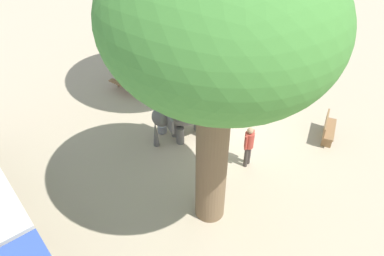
{
  "coord_description": "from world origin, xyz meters",
  "views": [
    {
      "loc": [
        -7.61,
        8.38,
        8.99
      ],
      "look_at": [
        0.5,
        1.73,
        0.8
      ],
      "focal_mm": 34.48,
      "sensor_mm": 36.0,
      "label": 1
    }
  ],
  "objects_px": {
    "wooden_bench": "(328,128)",
    "picnic_table_far": "(187,58)",
    "elephant": "(183,115)",
    "person_handler": "(249,144)",
    "shade_tree_main": "(218,27)",
    "feed_bucket": "(162,128)",
    "picnic_table_near": "(131,76)"
  },
  "relations": [
    {
      "from": "wooden_bench",
      "to": "picnic_table_far",
      "type": "distance_m",
      "value": 7.64
    },
    {
      "from": "elephant",
      "to": "person_handler",
      "type": "xyz_separation_m",
      "value": [
        -2.59,
        -0.78,
        -0.09
      ]
    },
    {
      "from": "shade_tree_main",
      "to": "picnic_table_far",
      "type": "distance_m",
      "value": 10.49
    },
    {
      "from": "person_handler",
      "to": "picnic_table_far",
      "type": "relative_size",
      "value": 0.86
    },
    {
      "from": "wooden_bench",
      "to": "elephant",
      "type": "bearing_deg",
      "value": -68.36
    },
    {
      "from": "wooden_bench",
      "to": "feed_bucket",
      "type": "distance_m",
      "value": 6.3
    },
    {
      "from": "picnic_table_near",
      "to": "person_handler",
      "type": "bearing_deg",
      "value": -11.16
    },
    {
      "from": "elephant",
      "to": "shade_tree_main",
      "type": "bearing_deg",
      "value": 78.9
    },
    {
      "from": "wooden_bench",
      "to": "feed_bucket",
      "type": "xyz_separation_m",
      "value": [
        4.27,
        4.62,
        -0.31
      ]
    },
    {
      "from": "elephant",
      "to": "shade_tree_main",
      "type": "xyz_separation_m",
      "value": [
        -3.33,
        1.61,
        4.9
      ]
    },
    {
      "from": "picnic_table_far",
      "to": "elephant",
      "type": "bearing_deg",
      "value": 32.13
    },
    {
      "from": "wooden_bench",
      "to": "feed_bucket",
      "type": "height_order",
      "value": "wooden_bench"
    },
    {
      "from": "elephant",
      "to": "picnic_table_near",
      "type": "height_order",
      "value": "elephant"
    },
    {
      "from": "picnic_table_far",
      "to": "feed_bucket",
      "type": "height_order",
      "value": "picnic_table_far"
    },
    {
      "from": "person_handler",
      "to": "picnic_table_far",
      "type": "distance_m",
      "value": 7.24
    },
    {
      "from": "elephant",
      "to": "shade_tree_main",
      "type": "relative_size",
      "value": 0.29
    },
    {
      "from": "person_handler",
      "to": "shade_tree_main",
      "type": "height_order",
      "value": "shade_tree_main"
    },
    {
      "from": "feed_bucket",
      "to": "picnic_table_far",
      "type": "bearing_deg",
      "value": -49.55
    },
    {
      "from": "elephant",
      "to": "feed_bucket",
      "type": "relative_size",
      "value": 6.54
    },
    {
      "from": "elephant",
      "to": "person_handler",
      "type": "bearing_deg",
      "value": 121.42
    },
    {
      "from": "elephant",
      "to": "feed_bucket",
      "type": "xyz_separation_m",
      "value": [
        0.79,
        0.43,
        -0.87
      ]
    },
    {
      "from": "elephant",
      "to": "feed_bucket",
      "type": "height_order",
      "value": "elephant"
    },
    {
      "from": "wooden_bench",
      "to": "picnic_table_near",
      "type": "xyz_separation_m",
      "value": [
        7.81,
        3.75,
        0.12
      ]
    },
    {
      "from": "wooden_bench",
      "to": "shade_tree_main",
      "type": "bearing_deg",
      "value": -30.1
    },
    {
      "from": "wooden_bench",
      "to": "picnic_table_far",
      "type": "xyz_separation_m",
      "value": [
        7.6,
        0.71,
        0.12
      ]
    },
    {
      "from": "picnic_table_near",
      "to": "picnic_table_far",
      "type": "height_order",
      "value": "same"
    },
    {
      "from": "shade_tree_main",
      "to": "picnic_table_near",
      "type": "height_order",
      "value": "shade_tree_main"
    },
    {
      "from": "person_handler",
      "to": "shade_tree_main",
      "type": "xyz_separation_m",
      "value": [
        -0.74,
        2.39,
        4.99
      ]
    },
    {
      "from": "picnic_table_far",
      "to": "picnic_table_near",
      "type": "bearing_deg",
      "value": -21.67
    },
    {
      "from": "wooden_bench",
      "to": "person_handler",
      "type": "bearing_deg",
      "value": -43.27
    },
    {
      "from": "elephant",
      "to": "feed_bucket",
      "type": "bearing_deg",
      "value": -46.39
    },
    {
      "from": "elephant",
      "to": "picnic_table_near",
      "type": "bearing_deg",
      "value": -80.94
    }
  ]
}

